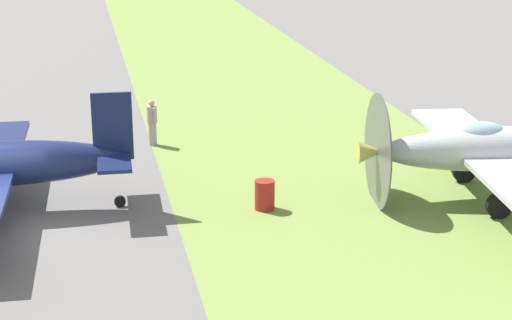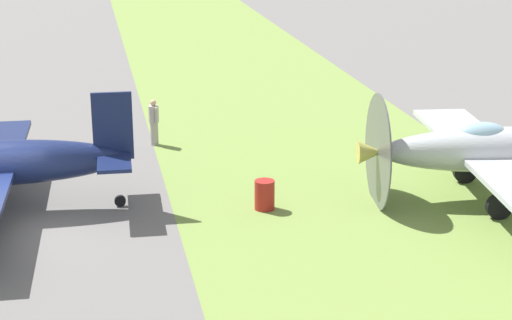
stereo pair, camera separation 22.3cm
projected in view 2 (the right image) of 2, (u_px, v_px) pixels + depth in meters
ground_plane at (2, 236)px, 23.51m from camera, size 160.00×160.00×0.00m
grass_verge at (360, 209)px, 25.44m from camera, size 120.00×11.00×0.01m
airplane_wingman at (497, 150)px, 25.80m from camera, size 10.81×8.58×3.83m
ground_crew_chief at (154, 121)px, 31.65m from camera, size 0.60×0.38×1.73m
fuel_drum at (265, 195)px, 25.34m from camera, size 0.60×0.60×0.90m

